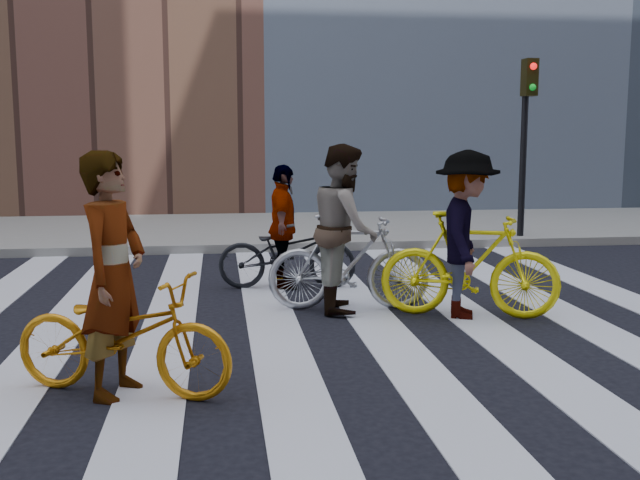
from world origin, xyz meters
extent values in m
plane|color=black|center=(0.00, 0.00, 0.00)|extent=(100.00, 100.00, 0.00)
cube|color=gray|center=(0.00, 7.50, 0.07)|extent=(100.00, 5.00, 0.15)
cube|color=silver|center=(-2.75, 0.00, 0.01)|extent=(0.55, 10.00, 0.01)
cube|color=silver|center=(-1.65, 0.00, 0.01)|extent=(0.55, 10.00, 0.01)
cube|color=silver|center=(-0.55, 0.00, 0.01)|extent=(0.55, 10.00, 0.01)
cube|color=silver|center=(0.55, 0.00, 0.01)|extent=(0.55, 10.00, 0.01)
cube|color=silver|center=(1.65, 0.00, 0.01)|extent=(0.55, 10.00, 0.01)
cube|color=silver|center=(2.75, 0.00, 0.01)|extent=(0.55, 10.00, 0.01)
cylinder|color=black|center=(4.40, 5.40, 1.60)|extent=(0.12, 0.12, 3.20)
cube|color=black|center=(4.40, 5.25, 3.00)|extent=(0.22, 0.28, 0.65)
sphere|color=red|center=(4.40, 5.10, 3.18)|extent=(0.12, 0.12, 0.12)
sphere|color=#0CCC26|center=(4.40, 5.10, 2.82)|extent=(0.12, 0.12, 0.12)
imported|color=orange|center=(-1.86, -1.83, 0.48)|extent=(1.92, 1.25, 0.95)
imported|color=#B0B3BA|center=(0.37, 0.71, 0.56)|extent=(1.90, 0.73, 1.12)
imported|color=#FFED0E|center=(1.63, 0.19, 0.59)|extent=(2.03, 1.15, 1.18)
imported|color=black|center=(-0.22, 2.02, 0.47)|extent=(1.86, 0.82, 0.95)
imported|color=slate|center=(-1.91, -1.83, 0.95)|extent=(0.68, 0.81, 1.90)
imported|color=slate|center=(0.32, 0.71, 0.95)|extent=(0.82, 1.00, 1.91)
imported|color=slate|center=(1.58, 0.19, 0.92)|extent=(1.03, 1.35, 1.85)
imported|color=slate|center=(-0.27, 2.02, 0.81)|extent=(0.50, 0.99, 1.62)
camera|label=1|loc=(-1.10, -7.62, 2.03)|focal=42.00mm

